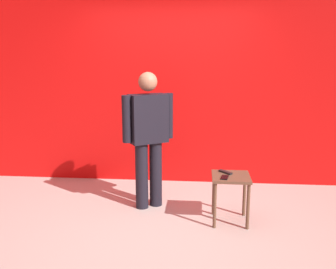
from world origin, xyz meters
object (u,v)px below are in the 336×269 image
at_px(side_table, 231,185).
at_px(cell_phone, 225,177).
at_px(tv_remote, 225,172).
at_px(standing_person, 148,133).

distance_m(side_table, cell_phone, 0.16).
height_order(side_table, tv_remote, tv_remote).
xyz_separation_m(standing_person, cell_phone, (0.87, -0.43, -0.37)).
bearing_deg(side_table, standing_person, 159.81).
height_order(standing_person, tv_remote, standing_person).
relative_size(side_table, cell_phone, 3.65).
bearing_deg(cell_phone, side_table, 61.14).
bearing_deg(side_table, tv_remote, 122.65).
height_order(standing_person, side_table, standing_person).
bearing_deg(tv_remote, standing_person, 120.71).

